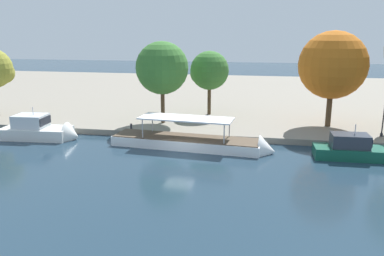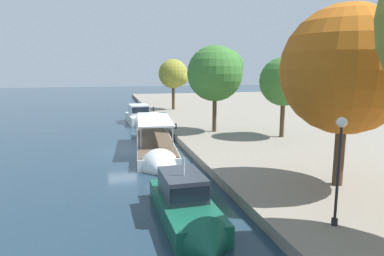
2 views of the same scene
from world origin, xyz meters
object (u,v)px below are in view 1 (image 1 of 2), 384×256
object	(u,v)px
motor_yacht_2	(362,152)
mooring_bollard_0	(131,126)
tour_boat_1	(198,144)
tree_1	(333,66)
motor_yacht_0	(42,132)
tree_0	(162,67)
tree_2	(208,72)

from	to	relation	value
motor_yacht_2	mooring_bollard_0	bearing A→B (deg)	168.67
tour_boat_1	tree_1	size ratio (longest dim) A/B	1.52
motor_yacht_0	tree_0	bearing A→B (deg)	28.94
mooring_bollard_0	tree_0	xyz separation A→B (m)	(2.40, 3.83, 5.82)
tree_2	tree_0	bearing A→B (deg)	-127.99
mooring_bollard_0	motor_yacht_0	bearing A→B (deg)	-159.69
motor_yacht_0	tree_2	world-z (taller)	tree_2
mooring_bollard_0	tree_1	size ratio (longest dim) A/B	0.06
tree_0	tree_1	distance (m)	18.11
tree_1	mooring_bollard_0	bearing A→B (deg)	-164.71
tree_1	tree_0	bearing A→B (deg)	-174.45
tree_0	tree_2	size ratio (longest dim) A/B	1.16
tour_boat_1	motor_yacht_2	bearing A→B (deg)	3.10
tour_boat_1	mooring_bollard_0	xyz separation A→B (m)	(-7.66, 3.36, 0.56)
motor_yacht_0	tree_1	distance (m)	30.69
motor_yacht_0	motor_yacht_2	world-z (taller)	motor_yacht_0
motor_yacht_0	mooring_bollard_0	size ratio (longest dim) A/B	12.73
mooring_bollard_0	tree_2	distance (m)	12.44
tour_boat_1	tree_0	xyz separation A→B (m)	(-5.26, 7.20, 6.38)
motor_yacht_0	tree_0	size ratio (longest dim) A/B	0.89
tree_1	tree_2	distance (m)	14.30
motor_yacht_0	tree_2	size ratio (longest dim) A/B	1.03
mooring_bollard_0	tree_0	distance (m)	7.37
motor_yacht_0	tour_boat_1	xyz separation A→B (m)	(15.98, -0.29, -0.28)
tree_2	motor_yacht_2	bearing A→B (deg)	-40.67
motor_yacht_0	tour_boat_1	world-z (taller)	motor_yacht_0
motor_yacht_0	tour_boat_1	distance (m)	15.99
motor_yacht_0	mooring_bollard_0	xyz separation A→B (m)	(8.32, 3.08, 0.28)
tour_boat_1	motor_yacht_2	size ratio (longest dim) A/B	1.96
motor_yacht_0	tree_0	world-z (taller)	tree_0
motor_yacht_0	mooring_bollard_0	world-z (taller)	motor_yacht_0
motor_yacht_0	tour_boat_1	size ratio (longest dim) A/B	0.52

